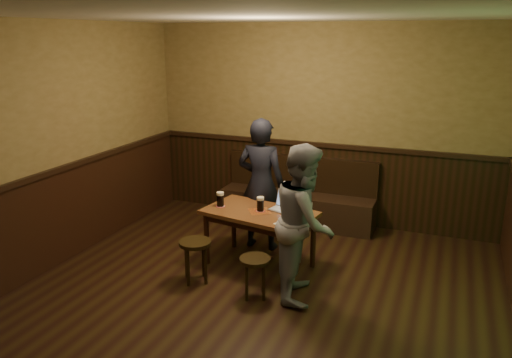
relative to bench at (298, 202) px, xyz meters
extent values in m
cube|color=black|center=(0.24, -2.75, -0.32)|extent=(5.00, 6.00, 0.02)
cube|color=beige|center=(0.24, -2.75, 2.50)|extent=(5.00, 6.00, 0.02)
cube|color=olive|center=(0.24, 0.26, 1.09)|extent=(5.00, 0.02, 2.80)
cube|color=olive|center=(-2.27, -2.75, 1.09)|extent=(0.02, 6.00, 2.80)
cube|color=black|center=(0.24, 0.23, 0.24)|extent=(4.98, 0.04, 1.10)
cube|color=black|center=(-2.24, -2.75, 0.24)|extent=(0.04, 5.98, 1.10)
cube|color=black|center=(0.24, 0.20, 0.82)|extent=(4.98, 0.06, 0.06)
cube|color=black|center=(-2.21, -2.75, 0.82)|extent=(0.06, 5.98, 0.06)
cube|color=black|center=(0.00, -0.04, -0.09)|extent=(2.20, 0.50, 0.45)
cube|color=black|center=(0.00, 0.16, 0.39)|extent=(2.20, 0.10, 0.50)
cube|color=#5C2F1A|center=(0.00, -1.52, 0.34)|extent=(1.36, 0.92, 0.04)
cube|color=black|center=(0.00, -1.52, 0.27)|extent=(1.24, 0.80, 0.07)
cube|color=maroon|center=(0.00, -1.52, 0.36)|extent=(0.33, 0.33, 0.00)
cylinder|color=black|center=(-0.60, -1.71, 0.00)|extent=(0.06, 0.06, 0.63)
cylinder|color=black|center=(-0.50, -1.14, 0.00)|extent=(0.06, 0.06, 0.63)
cylinder|color=black|center=(0.50, -1.90, 0.00)|extent=(0.06, 0.06, 0.63)
cylinder|color=black|center=(0.60, -1.33, 0.00)|extent=(0.06, 0.06, 0.63)
cylinder|color=black|center=(-0.50, -2.15, 0.14)|extent=(0.41, 0.41, 0.04)
cylinder|color=black|center=(-0.37, -2.18, -0.08)|extent=(0.04, 0.04, 0.45)
cylinder|color=black|center=(-0.48, -2.02, -0.08)|extent=(0.04, 0.04, 0.45)
cylinder|color=black|center=(-0.63, -2.13, -0.08)|extent=(0.04, 0.04, 0.45)
cylinder|color=black|center=(-0.53, -2.29, -0.08)|extent=(0.04, 0.04, 0.45)
cylinder|color=black|center=(0.23, -2.23, 0.11)|extent=(0.42, 0.42, 0.04)
cylinder|color=black|center=(0.34, -2.28, -0.10)|extent=(0.03, 0.03, 0.42)
cylinder|color=black|center=(0.28, -2.11, -0.10)|extent=(0.03, 0.03, 0.42)
cylinder|color=black|center=(0.12, -2.18, -0.10)|extent=(0.03, 0.03, 0.42)
cylinder|color=black|center=(0.18, -2.34, -0.10)|extent=(0.03, 0.03, 0.42)
cylinder|color=#B41628|center=(-0.49, -1.53, 0.36)|extent=(0.11, 0.11, 0.00)
cylinder|color=silver|center=(-0.49, -1.53, 0.37)|extent=(0.10, 0.10, 0.00)
cylinder|color=black|center=(-0.49, -1.53, 0.44)|extent=(0.08, 0.08, 0.14)
cylinder|color=beige|center=(-0.49, -1.53, 0.52)|extent=(0.09, 0.09, 0.03)
cylinder|color=#B41628|center=(0.01, -1.51, 0.36)|extent=(0.11, 0.11, 0.00)
cylinder|color=silver|center=(0.01, -1.51, 0.37)|extent=(0.09, 0.09, 0.00)
cylinder|color=black|center=(0.01, -1.51, 0.44)|extent=(0.08, 0.08, 0.13)
cylinder|color=beige|center=(0.01, -1.51, 0.52)|extent=(0.09, 0.09, 0.03)
cylinder|color=#B41628|center=(0.37, -1.62, 0.36)|extent=(0.10, 0.10, 0.00)
cylinder|color=silver|center=(0.37, -1.62, 0.37)|extent=(0.08, 0.08, 0.00)
cylinder|color=black|center=(0.37, -1.62, 0.43)|extent=(0.07, 0.07, 0.12)
cylinder|color=beige|center=(0.37, -1.62, 0.50)|extent=(0.08, 0.08, 0.03)
cube|color=silver|center=(0.24, -1.41, 0.37)|extent=(0.34, 0.28, 0.01)
cube|color=#B2B2B7|center=(0.24, -1.41, 0.38)|extent=(0.30, 0.23, 0.00)
cube|color=silver|center=(0.27, -1.31, 0.48)|extent=(0.30, 0.14, 0.19)
cube|color=#5773A2|center=(0.27, -1.32, 0.48)|extent=(0.27, 0.12, 0.17)
cube|color=silver|center=(0.41, -1.81, 0.36)|extent=(0.26, 0.22, 0.00)
imported|color=black|center=(-0.18, -1.00, 0.52)|extent=(0.61, 0.40, 1.67)
imported|color=gray|center=(0.67, -1.99, 0.49)|extent=(0.76, 0.89, 1.61)
camera|label=1|loc=(1.97, -6.56, 2.31)|focal=35.00mm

